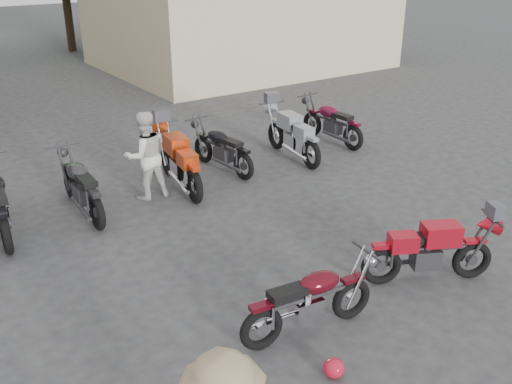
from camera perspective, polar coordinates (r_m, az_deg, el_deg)
ground at (r=7.55m, az=6.91°, el=-13.09°), size 90.00×90.00×0.00m
stucco_building at (r=23.35m, az=-1.74°, el=16.84°), size 10.00×8.00×3.50m
vintage_motorcycle at (r=7.12m, az=5.56°, el=-10.34°), size 1.87×0.81×1.05m
sportbike at (r=8.47m, az=17.14°, el=-5.34°), size 1.94×1.41×1.08m
helmet at (r=6.76m, az=7.77°, el=-17.04°), size 0.33×0.33×0.23m
person_light at (r=10.89m, az=-11.02°, el=3.59°), size 0.85×0.67×1.69m
row_bike_3 at (r=10.59m, az=-17.12°, el=0.85°), size 0.72×2.03×1.17m
row_bike_4 at (r=11.31m, az=-7.72°, el=3.38°), size 1.01×2.23×1.25m
row_bike_5 at (r=12.15m, az=-3.49°, el=4.63°), size 0.85×1.95×1.10m
row_bike_6 at (r=12.87m, az=3.64°, el=5.97°), size 0.92×2.15×1.21m
row_bike_7 at (r=14.03m, az=7.54°, el=7.17°), size 0.72×1.99×1.14m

